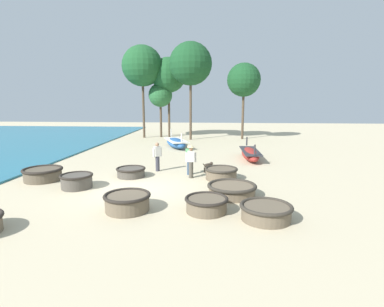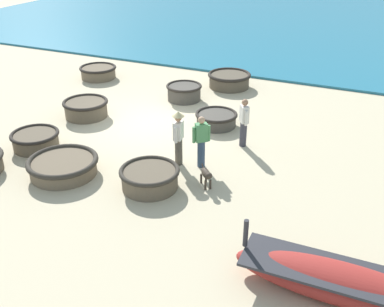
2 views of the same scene
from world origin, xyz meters
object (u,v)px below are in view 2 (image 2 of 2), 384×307
at_px(coracle_nearest, 229,80).
at_px(fisherman_with_hat, 244,122).
at_px(coracle_far_right, 86,108).
at_px(coracle_front_left, 63,166).
at_px(coracle_tilted, 150,177).
at_px(coracle_far_left, 184,92).
at_px(coracle_front_right, 98,72).
at_px(fisherman_standing_right, 201,140).
at_px(coracle_center, 35,139).
at_px(fisherman_standing_left, 178,135).
at_px(dog, 206,175).
at_px(coracle_beside_post, 216,119).
at_px(long_boat_white_hull, 340,282).

distance_m(coracle_nearest, fisherman_with_hat, 5.68).
relative_size(coracle_far_right, coracle_front_left, 0.82).
xyz_separation_m(coracle_far_right, coracle_nearest, (-5.22, 3.65, 0.00)).
distance_m(coracle_tilted, fisherman_with_hat, 3.77).
distance_m(coracle_tilted, coracle_nearest, 8.62).
xyz_separation_m(coracle_far_left, coracle_tilted, (6.38, 1.98, -0.03)).
relative_size(coracle_front_right, fisherman_standing_right, 1.05).
xyz_separation_m(coracle_front_right, fisherman_standing_right, (5.65, 7.51, 0.54)).
relative_size(coracle_center, fisherman_standing_right, 0.96).
bearing_deg(fisherman_standing_left, coracle_front_right, -130.21).
distance_m(coracle_nearest, dog, 8.24).
bearing_deg(coracle_center, coracle_far_right, -178.24).
relative_size(coracle_tilted, coracle_center, 1.08).
bearing_deg(dog, coracle_beside_post, -162.28).
xyz_separation_m(coracle_front_left, coracle_front_right, (-7.66, -4.13, 0.03)).
xyz_separation_m(fisherman_standing_right, dog, (0.99, 0.58, -0.46)).
bearing_deg(fisherman_standing_left, fisherman_with_hat, 145.44).
xyz_separation_m(coracle_beside_post, coracle_nearest, (-4.04, -1.00, 0.07)).
bearing_deg(coracle_nearest, long_boat_white_hull, 29.90).
relative_size(fisherman_standing_left, dog, 3.03).
height_order(coracle_front_right, fisherman_with_hat, fisherman_with_hat).
bearing_deg(coracle_nearest, coracle_beside_post, 13.88).
distance_m(coracle_far_left, coracle_tilted, 6.68).
xyz_separation_m(coracle_far_right, fisherman_standing_right, (1.72, 5.31, 0.50)).
xyz_separation_m(coracle_front_right, long_boat_white_hull, (9.29, 11.92, 0.07)).
relative_size(fisherman_standing_right, dog, 2.85).
bearing_deg(coracle_nearest, coracle_tilted, 5.80).
bearing_deg(coracle_tilted, coracle_front_right, -137.35).
bearing_deg(dog, fisherman_with_hat, 177.87).
xyz_separation_m(coracle_nearest, fisherman_with_hat, (5.15, 2.34, 0.50)).
bearing_deg(long_boat_white_hull, coracle_far_right, -118.86).
bearing_deg(coracle_center, dog, 90.46).
height_order(coracle_tilted, coracle_front_right, coracle_tilted).
distance_m(fisherman_with_hat, fisherman_standing_right, 1.91).
relative_size(coracle_nearest, long_boat_white_hull, 0.45).
relative_size(coracle_far_left, coracle_center, 0.94).
relative_size(coracle_tilted, coracle_nearest, 0.88).
relative_size(coracle_nearest, fisherman_standing_right, 1.17).
bearing_deg(coracle_front_left, coracle_tilted, 98.32).
distance_m(coracle_nearest, long_boat_white_hull, 12.20).
bearing_deg(dog, coracle_tilted, -64.68).
bearing_deg(coracle_beside_post, coracle_front_right, -111.90).
bearing_deg(coracle_front_left, coracle_far_right, -152.57).
bearing_deg(coracle_front_left, coracle_center, -117.82).
relative_size(coracle_beside_post, fisherman_standing_right, 0.94).
relative_size(coracle_front_right, coracle_center, 1.09).
xyz_separation_m(coracle_center, fisherman_standing_left, (-0.89, 4.58, 0.67)).
bearing_deg(coracle_front_left, fisherman_standing_left, 124.49).
xyz_separation_m(coracle_nearest, dog, (7.93, 2.24, 0.04)).
height_order(coracle_beside_post, coracle_front_right, coracle_front_right).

